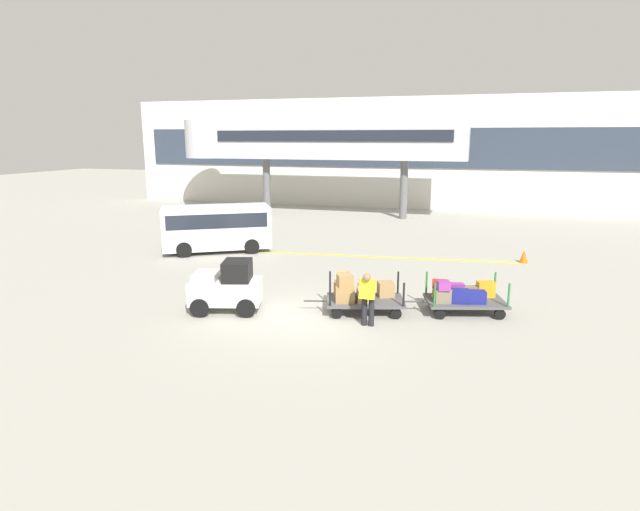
{
  "coord_description": "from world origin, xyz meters",
  "views": [
    {
      "loc": [
        4.8,
        -13.85,
        5.16
      ],
      "look_at": [
        -0.04,
        1.81,
        1.46
      ],
      "focal_mm": 29.47,
      "sensor_mm": 36.0,
      "label": 1
    }
  ],
  "objects_px": {
    "baggage_tug": "(227,287)",
    "safety_cone_near": "(524,256)",
    "baggage_cart_lead": "(360,293)",
    "baggage_cart_middle": "(462,296)",
    "baggage_handler": "(368,297)",
    "shuttle_van": "(216,225)"
  },
  "relations": [
    {
      "from": "baggage_handler",
      "to": "safety_cone_near",
      "type": "height_order",
      "value": "baggage_handler"
    },
    {
      "from": "baggage_cart_middle",
      "to": "baggage_handler",
      "type": "distance_m",
      "value": 3.21
    },
    {
      "from": "baggage_cart_lead",
      "to": "safety_cone_near",
      "type": "relative_size",
      "value": 5.61
    },
    {
      "from": "baggage_tug",
      "to": "safety_cone_near",
      "type": "distance_m",
      "value": 13.02
    },
    {
      "from": "baggage_tug",
      "to": "safety_cone_near",
      "type": "relative_size",
      "value": 4.22
    },
    {
      "from": "baggage_cart_lead",
      "to": "baggage_cart_middle",
      "type": "distance_m",
      "value": 3.06
    },
    {
      "from": "baggage_cart_lead",
      "to": "shuttle_van",
      "type": "xyz_separation_m",
      "value": [
        -8.24,
        6.44,
        0.66
      ]
    },
    {
      "from": "baggage_cart_middle",
      "to": "safety_cone_near",
      "type": "height_order",
      "value": "baggage_cart_middle"
    },
    {
      "from": "baggage_cart_lead",
      "to": "shuttle_van",
      "type": "height_order",
      "value": "shuttle_van"
    },
    {
      "from": "shuttle_van",
      "to": "safety_cone_near",
      "type": "bearing_deg",
      "value": 7.52
    },
    {
      "from": "shuttle_van",
      "to": "baggage_cart_lead",
      "type": "bearing_deg",
      "value": -38.02
    },
    {
      "from": "baggage_tug",
      "to": "shuttle_van",
      "type": "bearing_deg",
      "value": 119.96
    },
    {
      "from": "baggage_cart_lead",
      "to": "baggage_cart_middle",
      "type": "xyz_separation_m",
      "value": [
        2.94,
        0.82,
        -0.05
      ]
    },
    {
      "from": "baggage_cart_lead",
      "to": "baggage_cart_middle",
      "type": "relative_size",
      "value": 1.0
    },
    {
      "from": "baggage_cart_middle",
      "to": "shuttle_van",
      "type": "height_order",
      "value": "shuttle_van"
    },
    {
      "from": "safety_cone_near",
      "to": "shuttle_van",
      "type": "bearing_deg",
      "value": -172.48
    },
    {
      "from": "baggage_tug",
      "to": "baggage_cart_lead",
      "type": "height_order",
      "value": "baggage_tug"
    },
    {
      "from": "baggage_cart_middle",
      "to": "shuttle_van",
      "type": "distance_m",
      "value": 12.54
    },
    {
      "from": "safety_cone_near",
      "to": "baggage_handler",
      "type": "bearing_deg",
      "value": -116.51
    },
    {
      "from": "baggage_tug",
      "to": "baggage_cart_lead",
      "type": "xyz_separation_m",
      "value": [
        3.85,
        1.17,
        -0.18
      ]
    },
    {
      "from": "baggage_cart_middle",
      "to": "safety_cone_near",
      "type": "xyz_separation_m",
      "value": [
        2.22,
        7.39,
        -0.25
      ]
    },
    {
      "from": "baggage_cart_middle",
      "to": "baggage_handler",
      "type": "height_order",
      "value": "baggage_handler"
    }
  ]
}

